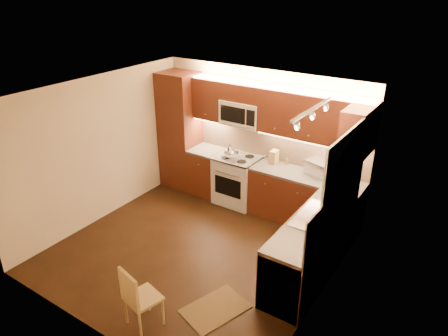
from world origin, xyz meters
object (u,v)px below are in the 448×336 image
Objects in this scene: microwave at (242,113)px; sink at (318,212)px; stove at (237,180)px; kettle at (230,151)px; toaster_oven at (319,168)px; knife_block at (274,157)px; dining_chair at (143,296)px; soap_bottle at (347,193)px.

sink is at bearing -32.21° from microwave.
stove is 3.64× the size of kettle.
microwave reaches higher than toaster_oven.
microwave is 0.96m from knife_block.
sink is 2.04× the size of toaster_oven.
sink is 2.56m from dining_chair.
kettle reaches higher than sink.
stove is at bearing 150.64° from sink.
dining_chair is (-0.80, -3.42, -0.60)m from toaster_oven.
stove is at bearing 25.45° from kettle.
knife_block is at bearing -164.99° from toaster_oven.
stove is 1.27m from microwave.
dining_chair is (-1.45, -2.88, -0.56)m from soap_bottle.
sink is at bearing -53.33° from toaster_oven.
microwave is at bearing 90.00° from stove.
kettle is at bearing -138.53° from stove.
soap_bottle is 3.28m from dining_chair.
toaster_oven is 1.74× the size of knife_block.
knife_block is at bearing 104.74° from dining_chair.
microwave reaches higher than sink.
toaster_oven is at bearing 1.00° from microwave.
toaster_oven reaches higher than sink.
dining_chair is at bearing -78.39° from microwave.
kettle is (-0.11, -0.10, 0.59)m from stove.
soap_bottle is at bearing 77.25° from dining_chair.
kettle reaches higher than knife_block.
microwave is at bearing 115.62° from dining_chair.
toaster_oven reaches higher than knife_block.
microwave is 1.81× the size of toaster_oven.
microwave is 1.65m from toaster_oven.
kettle is at bearing -162.48° from knife_block.
toaster_oven is (1.50, 0.03, -0.69)m from microwave.
knife_block is at bearing 3.17° from kettle.
dining_chair is (0.81, -3.16, -0.62)m from kettle.
sink is 0.77m from soap_bottle.
microwave is at bearing 48.32° from kettle.
kettle reaches higher than soap_bottle.
kettle is at bearing 154.11° from sink.
microwave is 3.69m from dining_chair.
dining_chair is at bearing -90.94° from knife_block.
stove is 2.25m from soap_bottle.
knife_block is (-1.35, 1.29, 0.05)m from sink.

